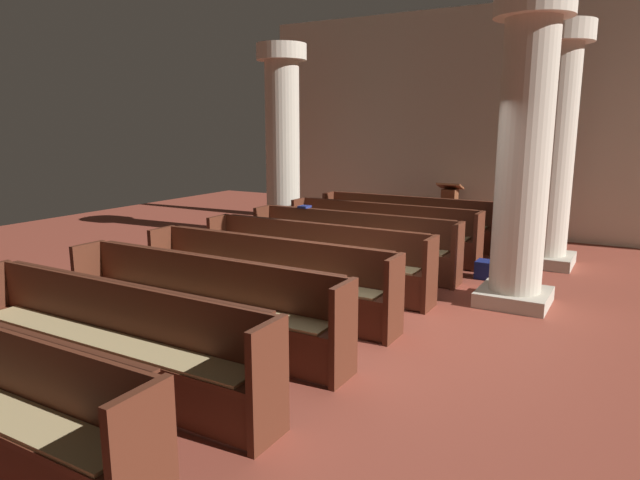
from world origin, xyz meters
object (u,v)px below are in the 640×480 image
(pew_row_0, at_px, (406,220))
(pillar_far_side, at_px, (283,140))
(pew_row_2, at_px, (352,241))
(lectern, at_px, (449,214))
(hymn_book, at_px, (304,207))
(pew_row_4, at_px, (266,275))
(pew_row_5, at_px, (201,301))
(pew_row_3, at_px, (314,256))
(pillar_aisle_rear, at_px, (524,149))
(pew_row_6, at_px, (109,336))
(kneeler_box_navy, at_px, (489,270))
(pew_row_1, at_px, (382,229))
(pillar_aisle_side, at_px, (553,143))

(pew_row_0, distance_m, pillar_far_side, 2.87)
(pew_row_0, distance_m, pew_row_2, 2.26)
(lectern, bearing_deg, hymn_book, -112.34)
(pew_row_4, xyz_separation_m, pew_row_5, (0.00, -1.13, 0.00))
(pew_row_3, height_order, pillar_aisle_rear, pillar_aisle_rear)
(pew_row_2, relative_size, pew_row_6, 1.00)
(pew_row_4, height_order, kneeler_box_navy, pew_row_4)
(pew_row_0, bearing_deg, pew_row_3, -90.00)
(pew_row_2, xyz_separation_m, lectern, (0.42, 3.53, -0.02))
(pew_row_5, distance_m, pillar_far_side, 5.92)
(pew_row_1, bearing_deg, pew_row_5, -90.00)
(pew_row_5, height_order, kneeler_box_navy, pew_row_5)
(pew_row_4, xyz_separation_m, pew_row_6, (0.00, -2.26, 0.00))
(pew_row_1, bearing_deg, pillar_far_side, 164.59)
(pew_row_5, bearing_deg, kneeler_box_navy, 64.48)
(pew_row_0, distance_m, lectern, 1.34)
(pew_row_3, xyz_separation_m, pew_row_4, (0.00, -1.13, 0.00))
(pew_row_1, bearing_deg, kneeler_box_navy, -14.29)
(pew_row_2, bearing_deg, pew_row_6, -90.00)
(pew_row_1, distance_m, pew_row_5, 4.53)
(pillar_far_side, distance_m, pillar_aisle_rear, 5.39)
(pew_row_2, bearing_deg, hymn_book, 168.82)
(pillar_aisle_side, bearing_deg, pew_row_3, -128.90)
(pew_row_1, relative_size, pew_row_6, 1.00)
(pew_row_3, relative_size, hymn_book, 17.86)
(lectern, bearing_deg, pew_row_2, -96.75)
(pew_row_4, height_order, pillar_aisle_side, pillar_aisle_side)
(pew_row_4, xyz_separation_m, pillar_aisle_side, (2.49, 4.21, 1.45))
(pew_row_0, relative_size, kneeler_box_navy, 9.13)
(pew_row_0, relative_size, pew_row_5, 1.00)
(pew_row_3, height_order, pillar_far_side, pillar_far_side)
(pillar_aisle_side, relative_size, pillar_far_side, 1.00)
(hymn_book, bearing_deg, pillar_aisle_rear, -9.75)
(pew_row_6, bearing_deg, kneeler_box_navy, 69.55)
(pew_row_1, height_order, hymn_book, hymn_book)
(pew_row_0, height_order, pillar_aisle_rear, pillar_aisle_rear)
(pillar_far_side, xyz_separation_m, lectern, (2.85, 1.73, -1.48))
(pew_row_1, distance_m, pillar_aisle_side, 2.99)
(pew_row_1, distance_m, pew_row_4, 3.40)
(pew_row_3, xyz_separation_m, pillar_aisle_side, (2.49, 3.08, 1.45))
(pew_row_3, bearing_deg, pew_row_6, -90.00)
(pew_row_5, bearing_deg, pew_row_1, 90.00)
(pillar_far_side, bearing_deg, kneeler_box_navy, -14.92)
(pew_row_5, bearing_deg, pillar_aisle_rear, 50.29)
(pillar_aisle_rear, bearing_deg, kneeler_box_navy, 118.18)
(pew_row_4, distance_m, pillar_aisle_rear, 3.43)
(pillar_far_side, bearing_deg, pew_row_0, 10.71)
(pew_row_2, distance_m, kneeler_box_navy, 2.06)
(pillar_aisle_side, xyz_separation_m, pillar_far_side, (-4.92, -0.15, 0.00))
(pew_row_0, xyz_separation_m, pillar_far_side, (-2.44, -0.46, 1.45))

